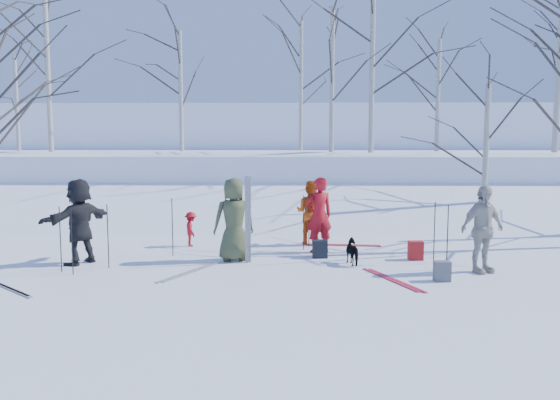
{
  "coord_description": "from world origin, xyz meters",
  "views": [
    {
      "loc": [
        0.23,
        -10.88,
        2.63
      ],
      "look_at": [
        0.0,
        1.5,
        1.3
      ],
      "focal_mm": 35.0,
      "sensor_mm": 36.0,
      "label": 1
    }
  ],
  "objects_px": {
    "skier_grey_west": "(79,221)",
    "backpack_red": "(416,250)",
    "backpack_dark": "(320,249)",
    "skier_cream_east": "(482,229)",
    "skier_olive_center": "(234,219)",
    "skier_red_north": "(319,215)",
    "backpack_grey": "(442,271)",
    "skier_redor_behind": "(310,212)",
    "skier_red_seated": "(191,229)",
    "dog": "(354,252)"
  },
  "relations": [
    {
      "from": "dog",
      "to": "backpack_red",
      "type": "distance_m",
      "value": 1.5
    },
    {
      "from": "backpack_grey",
      "to": "backpack_dark",
      "type": "height_order",
      "value": "backpack_dark"
    },
    {
      "from": "skier_olive_center",
      "to": "skier_grey_west",
      "type": "xyz_separation_m",
      "value": [
        -3.29,
        -0.37,
        0.0
      ]
    },
    {
      "from": "skier_olive_center",
      "to": "backpack_dark",
      "type": "xyz_separation_m",
      "value": [
        1.92,
        0.35,
        -0.72
      ]
    },
    {
      "from": "backpack_dark",
      "to": "skier_redor_behind",
      "type": "bearing_deg",
      "value": 95.51
    },
    {
      "from": "dog",
      "to": "skier_olive_center",
      "type": "bearing_deg",
      "value": -23.39
    },
    {
      "from": "skier_red_north",
      "to": "skier_grey_west",
      "type": "distance_m",
      "value": 5.38
    },
    {
      "from": "skier_redor_behind",
      "to": "dog",
      "type": "height_order",
      "value": "skier_redor_behind"
    },
    {
      "from": "dog",
      "to": "backpack_dark",
      "type": "height_order",
      "value": "dog"
    },
    {
      "from": "skier_redor_behind",
      "to": "dog",
      "type": "relative_size",
      "value": 2.51
    },
    {
      "from": "skier_cream_east",
      "to": "skier_olive_center",
      "type": "bearing_deg",
      "value": 144.06
    },
    {
      "from": "skier_redor_behind",
      "to": "backpack_dark",
      "type": "distance_m",
      "value": 1.78
    },
    {
      "from": "backpack_dark",
      "to": "backpack_grey",
      "type": "bearing_deg",
      "value": -43.16
    },
    {
      "from": "skier_grey_west",
      "to": "skier_red_seated",
      "type": "bearing_deg",
      "value": 165.07
    },
    {
      "from": "skier_red_seated",
      "to": "dog",
      "type": "xyz_separation_m",
      "value": [
        3.88,
        -1.96,
        -0.16
      ]
    },
    {
      "from": "skier_olive_center",
      "to": "backpack_red",
      "type": "xyz_separation_m",
      "value": [
        4.04,
        0.16,
        -0.71
      ]
    },
    {
      "from": "skier_red_seated",
      "to": "dog",
      "type": "height_order",
      "value": "skier_red_seated"
    },
    {
      "from": "skier_grey_west",
      "to": "backpack_grey",
      "type": "height_order",
      "value": "skier_grey_west"
    },
    {
      "from": "skier_grey_west",
      "to": "skier_redor_behind",
      "type": "bearing_deg",
      "value": 145.55
    },
    {
      "from": "skier_grey_west",
      "to": "skier_olive_center",
      "type": "bearing_deg",
      "value": 126.74
    },
    {
      "from": "skier_cream_east",
      "to": "backpack_red",
      "type": "relative_size",
      "value": 4.22
    },
    {
      "from": "skier_olive_center",
      "to": "skier_red_seated",
      "type": "relative_size",
      "value": 2.11
    },
    {
      "from": "skier_redor_behind",
      "to": "dog",
      "type": "distance_m",
      "value": 2.54
    },
    {
      "from": "skier_grey_west",
      "to": "backpack_dark",
      "type": "height_order",
      "value": "skier_grey_west"
    },
    {
      "from": "skier_redor_behind",
      "to": "skier_red_seated",
      "type": "distance_m",
      "value": 3.06
    },
    {
      "from": "skier_red_north",
      "to": "backpack_grey",
      "type": "bearing_deg",
      "value": 110.54
    },
    {
      "from": "skier_olive_center",
      "to": "skier_red_north",
      "type": "xyz_separation_m",
      "value": [
        1.92,
        0.96,
        -0.03
      ]
    },
    {
      "from": "skier_cream_east",
      "to": "dog",
      "type": "height_order",
      "value": "skier_cream_east"
    },
    {
      "from": "skier_red_north",
      "to": "backpack_dark",
      "type": "bearing_deg",
      "value": 70.68
    },
    {
      "from": "skier_red_north",
      "to": "skier_cream_east",
      "type": "bearing_deg",
      "value": 129.43
    },
    {
      "from": "skier_redor_behind",
      "to": "skier_cream_east",
      "type": "bearing_deg",
      "value": 163.79
    },
    {
      "from": "skier_cream_east",
      "to": "skier_red_north",
      "type": "bearing_deg",
      "value": 123.42
    },
    {
      "from": "skier_red_north",
      "to": "dog",
      "type": "height_order",
      "value": "skier_red_north"
    },
    {
      "from": "skier_redor_behind",
      "to": "backpack_grey",
      "type": "height_order",
      "value": "skier_redor_behind"
    },
    {
      "from": "skier_olive_center",
      "to": "backpack_red",
      "type": "bearing_deg",
      "value": 168.62
    },
    {
      "from": "skier_olive_center",
      "to": "backpack_grey",
      "type": "xyz_separation_m",
      "value": [
        4.12,
        -1.71,
        -0.73
      ]
    },
    {
      "from": "skier_cream_east",
      "to": "skier_grey_west",
      "type": "distance_m",
      "value": 8.41
    },
    {
      "from": "skier_redor_behind",
      "to": "skier_grey_west",
      "type": "distance_m",
      "value": 5.58
    },
    {
      "from": "skier_red_north",
      "to": "skier_red_seated",
      "type": "bearing_deg",
      "value": -30.9
    },
    {
      "from": "skier_red_north",
      "to": "skier_redor_behind",
      "type": "bearing_deg",
      "value": -99.83
    },
    {
      "from": "skier_olive_center",
      "to": "backpack_dark",
      "type": "distance_m",
      "value": 2.08
    },
    {
      "from": "skier_redor_behind",
      "to": "skier_grey_west",
      "type": "xyz_separation_m",
      "value": [
        -5.05,
        -2.38,
        0.11
      ]
    },
    {
      "from": "skier_olive_center",
      "to": "skier_redor_behind",
      "type": "relative_size",
      "value": 1.13
    },
    {
      "from": "backpack_red",
      "to": "backpack_grey",
      "type": "bearing_deg",
      "value": -87.73
    },
    {
      "from": "skier_cream_east",
      "to": "backpack_dark",
      "type": "relative_size",
      "value": 4.43
    },
    {
      "from": "skier_olive_center",
      "to": "dog",
      "type": "height_order",
      "value": "skier_olive_center"
    },
    {
      "from": "skier_redor_behind",
      "to": "backpack_red",
      "type": "bearing_deg",
      "value": 166.82
    },
    {
      "from": "skier_grey_west",
      "to": "backpack_red",
      "type": "bearing_deg",
      "value": 124.44
    },
    {
      "from": "skier_olive_center",
      "to": "skier_red_seated",
      "type": "distance_m",
      "value": 2.13
    },
    {
      "from": "backpack_grey",
      "to": "skier_redor_behind",
      "type": "bearing_deg",
      "value": 122.35
    }
  ]
}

